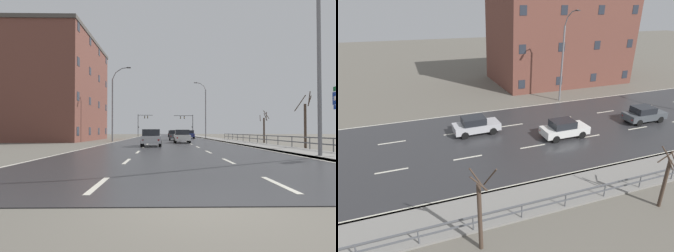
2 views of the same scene
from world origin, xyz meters
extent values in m
cube|color=beige|center=(-2.33, 12.80, 0.02)|extent=(0.16, 2.20, 0.01)
cube|color=beige|center=(-2.33, 18.20, 0.02)|extent=(0.16, 2.20, 0.01)
cube|color=beige|center=(-2.33, 23.60, 0.02)|extent=(0.16, 2.20, 0.01)
cube|color=beige|center=(-2.33, 29.00, 0.02)|extent=(0.16, 2.20, 0.01)
cube|color=beige|center=(-2.33, 34.40, 0.02)|extent=(0.16, 2.20, 0.01)
cube|color=beige|center=(-2.33, 39.80, 0.02)|extent=(0.16, 2.20, 0.01)
cube|color=beige|center=(2.33, 12.80, 0.02)|extent=(0.16, 2.20, 0.01)
cube|color=beige|center=(2.33, 18.20, 0.02)|extent=(0.16, 2.20, 0.01)
cube|color=beige|center=(2.33, 23.60, 0.02)|extent=(0.16, 2.20, 0.01)
cube|color=beige|center=(2.33, 29.00, 0.02)|extent=(0.16, 2.20, 0.01)
cube|color=beige|center=(2.33, 34.40, 0.02)|extent=(0.16, 2.20, 0.01)
cube|color=#515459|center=(9.85, 22.09, 0.95)|extent=(0.06, 37.26, 0.08)
cube|color=#515459|center=(9.85, 22.09, 0.55)|extent=(0.06, 37.26, 0.08)
cylinder|color=#515459|center=(9.85, 14.10, 0.50)|extent=(0.07, 0.07, 1.00)
cylinder|color=#515459|center=(9.85, 16.76, 0.50)|extent=(0.07, 0.07, 1.00)
cylinder|color=#515459|center=(9.85, 19.43, 0.50)|extent=(0.07, 0.07, 1.00)
cylinder|color=#515459|center=(9.85, 22.09, 0.50)|extent=(0.07, 0.07, 1.00)
cylinder|color=#515459|center=(9.85, 24.75, 0.50)|extent=(0.07, 0.07, 1.00)
cylinder|color=#515459|center=(9.85, 27.41, 0.50)|extent=(0.07, 0.07, 1.00)
cylinder|color=#515459|center=(9.85, 30.07, 0.50)|extent=(0.07, 0.07, 1.00)
cylinder|color=slate|center=(-7.60, 31.75, 4.27)|extent=(0.20, 0.20, 8.53)
cylinder|color=slate|center=(-7.39, 31.75, 8.98)|extent=(0.52, 0.11, 0.94)
cylinder|color=slate|center=(-6.78, 31.75, 9.71)|extent=(0.87, 0.11, 0.66)
cylinder|color=slate|center=(-5.88, 31.75, 10.08)|extent=(0.99, 0.11, 0.28)
cube|color=#333335|center=(-5.40, 31.75, 10.12)|extent=(0.56, 0.24, 0.12)
cube|color=#474C51|center=(1.16, 36.17, 0.65)|extent=(1.84, 4.13, 0.64)
cube|color=black|center=(1.15, 35.92, 1.27)|extent=(1.60, 2.03, 0.60)
cube|color=slate|center=(1.17, 36.87, 1.25)|extent=(1.41, 0.11, 0.51)
cylinder|color=black|center=(1.99, 37.42, 0.33)|extent=(0.23, 0.66, 0.66)
cylinder|color=black|center=(0.37, 37.45, 0.33)|extent=(0.23, 0.66, 0.66)
cylinder|color=black|center=(1.94, 34.88, 0.33)|extent=(0.23, 0.66, 0.66)
cylinder|color=black|center=(0.33, 34.91, 0.33)|extent=(0.23, 0.66, 0.66)
cube|color=red|center=(0.46, 34.15, 0.65)|extent=(0.16, 0.04, 0.14)
cube|color=red|center=(1.78, 34.13, 0.65)|extent=(0.16, 0.04, 0.14)
cube|color=silver|center=(1.56, 26.96, 0.65)|extent=(1.77, 4.10, 0.64)
cube|color=black|center=(1.56, 26.71, 1.27)|extent=(1.56, 2.00, 0.60)
cube|color=slate|center=(1.56, 27.66, 1.25)|extent=(1.40, 0.08, 0.51)
cylinder|color=black|center=(2.37, 28.24, 0.33)|extent=(0.22, 0.66, 0.66)
cylinder|color=black|center=(0.75, 28.23, 0.33)|extent=(0.22, 0.66, 0.66)
cylinder|color=black|center=(2.37, 25.69, 0.33)|extent=(0.22, 0.66, 0.66)
cylinder|color=black|center=(0.76, 25.69, 0.33)|extent=(0.22, 0.66, 0.66)
cube|color=red|center=(0.91, 24.93, 0.65)|extent=(0.16, 0.04, 0.14)
cube|color=red|center=(2.23, 24.93, 0.65)|extent=(0.16, 0.04, 0.14)
cube|color=#B7B7BC|center=(-1.78, 19.97, 0.65)|extent=(1.88, 4.15, 0.64)
cube|color=black|center=(-1.77, 19.72, 1.27)|extent=(1.62, 2.04, 0.60)
cube|color=slate|center=(-1.80, 20.67, 1.25)|extent=(1.41, 0.12, 0.51)
cylinder|color=black|center=(-1.01, 21.26, 0.33)|extent=(0.24, 0.67, 0.66)
cylinder|color=black|center=(-2.62, 21.22, 0.33)|extent=(0.24, 0.67, 0.66)
cylinder|color=black|center=(-0.93, 18.72, 0.33)|extent=(0.24, 0.67, 0.66)
cylinder|color=black|center=(-2.55, 18.68, 0.33)|extent=(0.24, 0.67, 0.66)
cube|color=red|center=(-2.38, 17.92, 0.65)|extent=(0.16, 0.04, 0.14)
cube|color=red|center=(-1.06, 17.96, 0.65)|extent=(0.16, 0.04, 0.14)
cube|color=brown|center=(-16.95, 36.38, 7.48)|extent=(11.48, 18.50, 14.97)
cube|color=#282D38|center=(-11.19, 28.33, 1.40)|extent=(0.04, 0.90, 1.10)
cube|color=#282D38|center=(-11.19, 33.70, 1.40)|extent=(0.04, 0.90, 1.10)
cube|color=#282D38|center=(-11.19, 39.06, 1.40)|extent=(0.04, 0.90, 1.10)
cube|color=#282D38|center=(-11.19, 44.43, 1.40)|extent=(0.04, 0.90, 1.10)
cube|color=#282D38|center=(-11.19, 28.33, 5.72)|extent=(0.04, 0.90, 1.10)
cube|color=#282D38|center=(-11.19, 33.70, 5.72)|extent=(0.04, 0.90, 1.10)
cube|color=#282D38|center=(-11.19, 39.06, 5.72)|extent=(0.04, 0.90, 1.10)
cube|color=#282D38|center=(-11.19, 44.43, 5.72)|extent=(0.04, 0.90, 1.10)
cube|color=#282D38|center=(-11.19, 28.33, 10.05)|extent=(0.04, 0.90, 1.10)
cube|color=#282D38|center=(-11.19, 33.70, 10.05)|extent=(0.04, 0.90, 1.10)
cube|color=#282D38|center=(-11.19, 39.06, 10.05)|extent=(0.04, 0.90, 1.10)
cube|color=#282D38|center=(-11.19, 44.43, 10.05)|extent=(0.04, 0.90, 1.10)
cylinder|color=#423328|center=(11.01, 16.85, 1.82)|extent=(0.20, 0.20, 3.64)
cylinder|color=#423328|center=(11.35, 16.78, 3.89)|extent=(0.18, 0.74, 0.82)
cylinder|color=#423328|center=(10.89, 17.40, 3.77)|extent=(1.15, 0.33, 1.44)
cylinder|color=#423328|center=(11.31, 16.76, 4.07)|extent=(0.24, 0.67, 1.16)
cylinder|color=#423328|center=(11.55, 27.26, 1.50)|extent=(0.20, 0.20, 3.01)
cylinder|color=#423328|center=(11.15, 27.42, 3.00)|extent=(0.34, 0.87, 0.82)
cylinder|color=#423328|center=(11.69, 26.86, 3.38)|extent=(0.83, 0.37, 1.00)
cylinder|color=#423328|center=(11.65, 27.02, 3.12)|extent=(0.52, 0.29, 0.98)
cylinder|color=#423328|center=(11.81, 27.17, 3.23)|extent=(0.23, 0.58, 1.00)
camera|label=1|loc=(-0.67, -4.90, 1.40)|focal=28.64mm
camera|label=2|loc=(20.90, 14.49, 10.66)|focal=30.31mm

